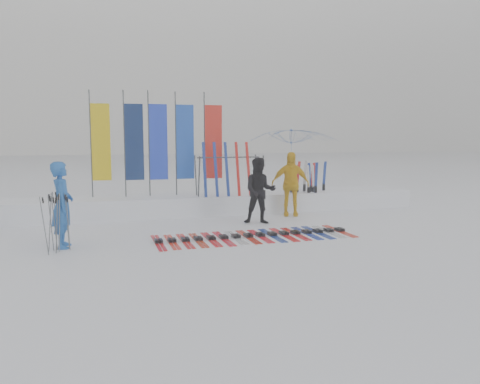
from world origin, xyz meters
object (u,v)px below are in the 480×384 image
object	(u,v)px
tent_canopy	(293,165)
ski_row	(254,235)
person_blue	(62,205)
ski_rack	(229,170)
person_yellow	(290,184)
person_black	(260,191)

from	to	relation	value
tent_canopy	ski_row	size ratio (longest dim) A/B	0.66
person_blue	tent_canopy	size ratio (longest dim) A/B	0.60
tent_canopy	ski_rack	distance (m)	3.10
person_yellow	tent_canopy	size ratio (longest dim) A/B	0.62
person_black	ski_rack	xyz separation A→B (m)	(-0.38, 1.83, 0.46)
person_black	person_yellow	world-z (taller)	person_yellow
ski_row	ski_rack	xyz separation A→B (m)	(0.34, 3.46, 1.35)
ski_row	ski_rack	distance (m)	3.73
person_black	ski_row	bearing A→B (deg)	-95.64
person_blue	ski_rack	bearing A→B (deg)	-52.54
ski_row	person_black	bearing A→B (deg)	66.19
person_yellow	person_blue	bearing A→B (deg)	-139.92
person_blue	person_black	distance (m)	5.25
person_black	person_yellow	xyz separation A→B (m)	(1.34, 1.00, 0.06)
person_black	ski_row	size ratio (longest dim) A/B	0.38
person_yellow	ski_rack	distance (m)	1.95
person_blue	person_yellow	bearing A→B (deg)	-66.64
person_blue	ski_rack	size ratio (longest dim) A/B	0.92
ski_rack	person_yellow	bearing A→B (deg)	-25.74
tent_canopy	person_yellow	bearing A→B (deg)	-115.24
tent_canopy	ski_rack	world-z (taller)	tent_canopy
tent_canopy	ski_row	distance (m)	5.93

